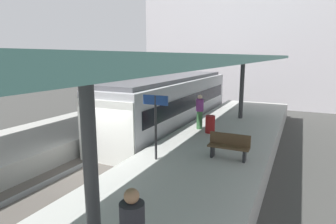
% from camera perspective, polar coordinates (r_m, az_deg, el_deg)
% --- Properties ---
extents(ground_plane, '(80.00, 80.00, 0.00)m').
position_cam_1_polar(ground_plane, '(11.61, -13.24, -11.74)').
color(ground_plane, '#383835').
extents(platform_left, '(4.40, 28.00, 1.00)m').
position_cam_1_polar(platform_left, '(14.02, -25.68, -6.37)').
color(platform_left, '#9E9E99').
rests_on(platform_left, ground_plane).
extents(platform_right, '(4.40, 28.00, 1.00)m').
position_cam_1_polar(platform_right, '(9.66, 5.08, -13.09)').
color(platform_right, '#9E9E99').
rests_on(platform_right, ground_plane).
extents(track_ballast, '(3.20, 28.00, 0.20)m').
position_cam_1_polar(track_ballast, '(11.57, -13.26, -11.28)').
color(track_ballast, '#4C4742').
rests_on(track_ballast, ground_plane).
extents(rail_near_side, '(0.08, 28.00, 0.14)m').
position_cam_1_polar(rail_near_side, '(11.94, -16.05, -9.82)').
color(rail_near_side, slate).
rests_on(rail_near_side, track_ballast).
extents(rail_far_side, '(0.08, 28.00, 0.14)m').
position_cam_1_polar(rail_far_side, '(11.10, -10.33, -11.21)').
color(rail_far_side, slate).
rests_on(rail_far_side, track_ballast).
extents(commuter_train, '(2.78, 12.70, 3.10)m').
position_cam_1_polar(commuter_train, '(16.64, 0.83, 1.74)').
color(commuter_train, '#ADADB2').
rests_on(commuter_train, track_ballast).
extents(canopy_left, '(4.18, 21.00, 3.48)m').
position_cam_1_polar(canopy_left, '(14.35, -22.63, 9.93)').
color(canopy_left, '#333335').
rests_on(canopy_left, platform_left).
extents(canopy_right, '(4.18, 21.00, 3.50)m').
position_cam_1_polar(canopy_right, '(10.13, 8.26, 10.55)').
color(canopy_right, '#333335').
rests_on(canopy_right, platform_right).
extents(platform_bench, '(1.40, 0.41, 0.86)m').
position_cam_1_polar(platform_bench, '(9.96, 12.19, -6.60)').
color(platform_bench, black).
rests_on(platform_bench, platform_right).
extents(platform_sign, '(0.90, 0.08, 2.21)m').
position_cam_1_polar(platform_sign, '(9.37, -2.52, -0.15)').
color(platform_sign, '#262628').
rests_on(platform_sign, platform_right).
extents(litter_bin, '(0.44, 0.44, 0.80)m').
position_cam_1_polar(litter_bin, '(13.11, 8.49, -2.44)').
color(litter_bin, maroon).
rests_on(litter_bin, platform_right).
extents(passenger_near_bench, '(0.36, 0.36, 1.67)m').
position_cam_1_polar(passenger_near_bench, '(13.64, 6.41, 0.16)').
color(passenger_near_bench, '#386B3D').
rests_on(passenger_near_bench, platform_right).
extents(station_building_backdrop, '(18.00, 6.00, 11.00)m').
position_cam_1_polar(station_building_backdrop, '(28.80, 14.98, 12.91)').
color(station_building_backdrop, '#B7B2B7').
rests_on(station_building_backdrop, ground_plane).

